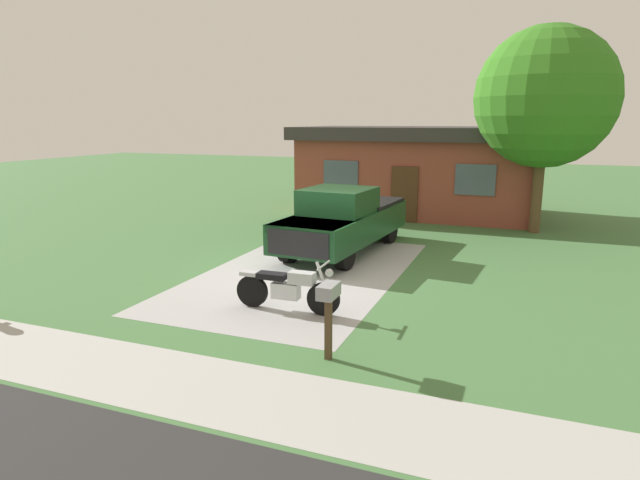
% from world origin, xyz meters
% --- Properties ---
extents(ground_plane, '(80.00, 80.00, 0.00)m').
position_xyz_m(ground_plane, '(0.00, 0.00, 0.00)').
color(ground_plane, '#44723E').
extents(driveway_pad, '(4.67, 8.40, 0.01)m').
position_xyz_m(driveway_pad, '(0.00, 0.00, 0.00)').
color(driveway_pad, '#A6A6A6').
rests_on(driveway_pad, ground).
extents(sidewalk_strip, '(36.00, 1.80, 0.01)m').
position_xyz_m(sidewalk_strip, '(0.00, -6.00, 0.00)').
color(sidewalk_strip, '#AEAEA9').
rests_on(sidewalk_strip, ground).
extents(motorcycle, '(2.21, 0.70, 1.09)m').
position_xyz_m(motorcycle, '(0.78, -2.65, 0.47)').
color(motorcycle, black).
rests_on(motorcycle, ground).
extents(pickup_truck, '(2.48, 5.77, 1.90)m').
position_xyz_m(pickup_truck, '(0.20, 2.61, 0.95)').
color(pickup_truck, black).
rests_on(pickup_truck, ground).
extents(mailbox, '(0.26, 0.48, 1.26)m').
position_xyz_m(mailbox, '(2.32, -4.47, 0.98)').
color(mailbox, '#4C3823').
rests_on(mailbox, ground).
extents(shade_tree, '(4.57, 4.57, 6.77)m').
position_xyz_m(shade_tree, '(5.42, 7.51, 4.48)').
color(shade_tree, brown).
rests_on(shade_tree, ground).
extents(neighbor_house, '(9.60, 5.60, 3.50)m').
position_xyz_m(neighbor_house, '(0.83, 10.29, 1.79)').
color(neighbor_house, brown).
rests_on(neighbor_house, ground).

